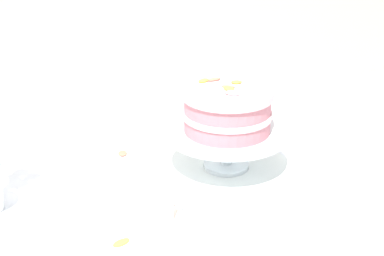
{
  "coord_description": "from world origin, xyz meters",
  "views": [
    {
      "loc": [
        -0.61,
        -1.09,
        1.41
      ],
      "look_at": [
        0.06,
        -0.01,
        0.86
      ],
      "focal_mm": 56.46,
      "sensor_mm": 36.0,
      "label": 1
    }
  ],
  "objects": [
    {
      "name": "layer_cake",
      "position": [
        0.15,
        -0.02,
        0.89
      ],
      "size": [
        0.21,
        0.21,
        0.11
      ],
      "color": "#CC7A84",
      "rests_on": "cake_stand"
    },
    {
      "name": "loose_petal_0",
      "position": [
        -0.21,
        -0.18,
        0.74
      ],
      "size": [
        0.04,
        0.03,
        0.0
      ],
      "primitive_type": "ellipsoid",
      "rotation": [
        0.0,
        0.0,
        3.37
      ],
      "color": "yellow",
      "rests_on": "dining_table"
    },
    {
      "name": "teacup",
      "position": [
        -0.11,
        -0.15,
        0.77
      ],
      "size": [
        0.12,
        0.11,
        0.06
      ],
      "color": "silver",
      "rests_on": "dining_table"
    },
    {
      "name": "dining_table",
      "position": [
        0.0,
        -0.02,
        0.65
      ],
      "size": [
        1.4,
        1.0,
        0.74
      ],
      "color": "white",
      "rests_on": "ground"
    },
    {
      "name": "linen_napkin",
      "position": [
        0.15,
        -0.02,
        0.74
      ],
      "size": [
        0.33,
        0.33,
        0.0
      ],
      "primitive_type": "cube",
      "rotation": [
        0.0,
        0.0,
        0.03
      ],
      "color": "white",
      "rests_on": "dining_table"
    },
    {
      "name": "cake_stand",
      "position": [
        0.15,
        -0.02,
        0.82
      ],
      "size": [
        0.29,
        0.29,
        0.1
      ],
      "color": "silver",
      "rests_on": "linen_napkin"
    },
    {
      "name": "loose_petal_2",
      "position": [
        -0.03,
        0.18,
        0.74
      ],
      "size": [
        0.04,
        0.04,
        0.01
      ],
      "primitive_type": "ellipsoid",
      "rotation": [
        0.0,
        0.0,
        4.28
      ],
      "color": "#E56B51",
      "rests_on": "dining_table"
    }
  ]
}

